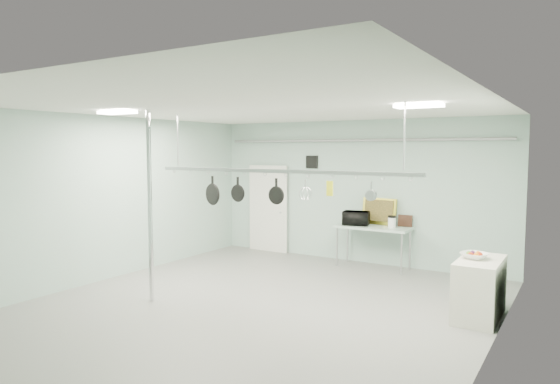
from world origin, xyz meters
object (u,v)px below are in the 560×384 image
Objects in this scene: microwave at (356,218)px; skillet_mid at (238,189)px; skillet_left at (213,190)px; skillet_right at (276,191)px; side_cabinet at (479,289)px; coffee_canister at (392,223)px; prep_table at (373,230)px; fruit_bowl at (474,256)px; pot_rack at (275,169)px; chrome_pole at (150,207)px.

skillet_mid is at bearing 65.16° from microwave.
skillet_right is (1.32, 0.00, 0.05)m from skillet_left.
coffee_canister is (-2.15, 2.22, 0.56)m from side_cabinet.
coffee_canister is at bearing 173.92° from microwave.
fruit_bowl reaches higher than prep_table.
side_cabinet is 3.62m from pot_rack.
skillet_mid is at bearing 15.63° from skillet_left.
prep_table is (2.30, 4.20, -0.77)m from chrome_pole.
skillet_left is 0.55m from skillet_mid.
fruit_bowl is (2.46, -2.21, 0.12)m from prep_table.
skillet_left is at bearing -173.78° from skillet_mid.
chrome_pole is at bearing 53.72° from microwave.
chrome_pole is 8.30× the size of fruit_bowl.
skillet_left is at bearing -122.30° from coffee_canister.
skillet_right reaches higher than fruit_bowl.
side_cabinet is 4.60m from skillet_left.
skillet_left is 1.20× the size of skillet_mid.
side_cabinet is 3.02× the size of skillet_right.
chrome_pole is at bearing -157.31° from fruit_bowl.
coffee_canister is 0.51× the size of skillet_mid.
skillet_mid is at bearing -109.26° from prep_table.
microwave is 1.09× the size of skillet_left.
fruit_bowl is 0.97× the size of skillet_right.
skillet_left is (-1.30, 0.00, -0.39)m from pot_rack.
prep_table is at bearing 76.95° from skillet_mid.
side_cabinet is at bearing -45.96° from coffee_canister.
chrome_pole is 4.61m from microwave.
skillet_left is (-1.32, -3.25, 0.78)m from microwave.
microwave is at bearing 83.50° from skillet_left.
side_cabinet is 3.45m from skillet_right.
side_cabinet is 0.25× the size of pot_rack.
pot_rack reaches higher than coffee_canister.
skillet_left reaches higher than coffee_canister.
chrome_pole reaches higher than microwave.
pot_rack is at bearing 25.35° from chrome_pole.
pot_rack is 3.46m from microwave.
pot_rack is (-2.95, -1.10, 1.78)m from side_cabinet.
skillet_left is 1.32m from skillet_right.
prep_table is 3.85m from skillet_left.
skillet_mid is (-0.75, 0.00, -0.35)m from pot_rack.
coffee_canister is at bearing 3.31° from prep_table.
side_cabinet is (4.85, 2.00, -1.15)m from chrome_pole.
prep_table is at bearing 139.21° from side_cabinet.
fruit_bowl is (4.76, 1.99, -0.65)m from chrome_pole.
pot_rack is 8.83× the size of microwave.
microwave is at bearing -172.50° from prep_table.
microwave is 3.44m from skillet_mid.
skillet_right is at bearing 25.17° from chrome_pole.
skillet_mid reaches higher than fruit_bowl.
pot_rack is at bearing -159.55° from side_cabinet.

